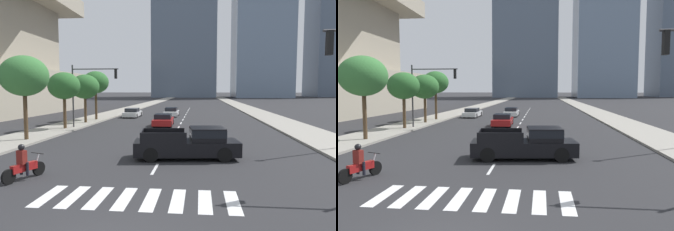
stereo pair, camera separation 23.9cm
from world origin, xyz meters
TOP-DOWN VIEW (x-y plane):
  - sidewalk_east at (11.02, 30.00)m, footprint 4.00×260.00m
  - sidewalk_west at (-11.02, 30.00)m, footprint 4.00×260.00m
  - crosswalk_near at (0.00, 3.65)m, footprint 6.75×2.25m
  - lane_divider_center at (0.00, 31.65)m, footprint 0.14×50.00m
  - motorcycle_lead at (-5.07, 5.39)m, footprint 0.96×2.00m
  - pickup_truck at (1.63, 10.08)m, footprint 5.70×2.59m
  - sedan_white_0 at (-1.84, 36.49)m, footprint 1.85×4.71m
  - sedan_red_1 at (-1.64, 24.99)m, footprint 2.01×4.28m
  - sedan_white_2 at (-6.94, 34.65)m, footprint 1.88×4.66m
  - traffic_signal_far at (-8.18, 21.89)m, footprint 4.69×0.28m
  - street_tree_nearest at (-10.22, 14.44)m, footprint 3.34×3.34m
  - street_tree_second at (-10.22, 20.89)m, footprint 2.88×2.88m
  - street_tree_third at (-10.22, 26.07)m, footprint 3.05×3.05m
  - street_tree_fourth at (-10.22, 29.57)m, footprint 3.06×3.06m
  - office_tower_center_skyline at (30.36, 147.30)m, footprint 25.12×28.81m

SIDE VIEW (x-z plane):
  - lane_divider_center at x=0.00m, z-range 0.00..0.01m
  - crosswalk_near at x=0.00m, z-range 0.00..0.01m
  - sidewalk_east at x=11.02m, z-range 0.00..0.15m
  - sidewalk_west at x=-11.02m, z-range 0.00..0.15m
  - sedan_white_0 at x=-1.84m, z-range -0.04..1.17m
  - sedan_white_2 at x=-6.94m, z-range -0.05..1.17m
  - sedan_red_1 at x=-1.64m, z-range -0.04..1.17m
  - motorcycle_lead at x=-5.07m, z-range -0.16..1.33m
  - pickup_truck at x=1.63m, z-range -0.02..1.65m
  - street_tree_third at x=-10.22m, z-range 1.40..6.54m
  - street_tree_second at x=-10.22m, z-range 1.45..6.55m
  - traffic_signal_far at x=-8.18m, z-range 1.24..7.07m
  - street_tree_fourth at x=-10.22m, z-range 1.67..7.37m
  - street_tree_nearest at x=-10.22m, z-range 1.66..7.57m
  - office_tower_center_skyline at x=30.36m, z-range -6.22..87.79m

